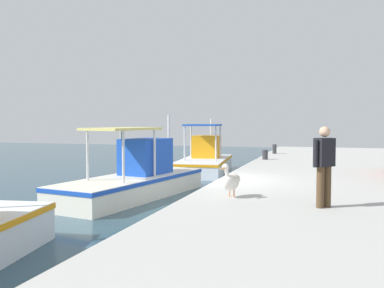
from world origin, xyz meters
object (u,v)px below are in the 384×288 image
Objects in this scene: fishing_boat_second at (135,178)px; pelican at (231,180)px; mooring_bollard_nearest at (265,155)px; mooring_bollard_second at (274,149)px; fishing_boat_third at (205,160)px; fisherman_standing at (324,163)px.

fishing_boat_second is 6.98× the size of pelican.
mooring_bollard_nearest is 3.80m from mooring_bollard_second.
fishing_boat_third is at bearing 18.80° from pelican.
pelican is (-10.91, -3.71, 0.59)m from fishing_boat_third.
fishing_boat_second is 7.47m from fishing_boat_third.
pelican reaches higher than mooring_bollard_nearest.
fishing_boat_third is 3.21m from mooring_bollard_nearest.
fishing_boat_third is at bearing -2.93° from fishing_boat_second.
fishing_boat_third is 11.54m from pelican.
pelican is 14.08m from mooring_bollard_second.
fisherman_standing reaches higher than mooring_bollard_nearest.
mooring_bollard_second is at bearing -18.24° from fishing_boat_second.
fishing_boat_second reaches higher than pelican.
fishing_boat_second is 11.19m from mooring_bollard_second.
pelican is at bearing -130.15° from fishing_boat_second.
fishing_boat_second is at bearing 56.88° from fisherman_standing.
fishing_boat_second reaches higher than mooring_bollard_nearest.
fisherman_standing is 3.27× the size of mooring_bollard_second.
mooring_bollard_second is (3.80, -0.00, 0.03)m from mooring_bollard_nearest.
fishing_boat_third reaches higher than pelican.
mooring_bollard_second is (10.62, -3.50, 0.42)m from fishing_boat_second.
pelican is 0.58× the size of fisherman_standing.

